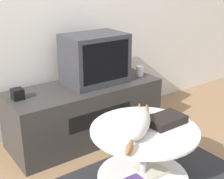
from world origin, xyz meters
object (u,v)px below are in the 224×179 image
Objects in this scene: tv at (95,59)px; speaker at (18,94)px; dvd_box at (166,120)px; cat at (138,123)px.

speaker is (-0.73, 0.01, -0.18)m from tv.
speaker reaches higher than dvd_box.
dvd_box is at bearing -56.75° from speaker.
tv is 1.19× the size of cat.
cat reaches higher than speaker.
speaker is 1.19m from dvd_box.
tv is at bearing -1.08° from speaker.
tv is 2.13× the size of dvd_box.
tv reaches higher than dvd_box.
speaker is at bearing 178.92° from tv.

